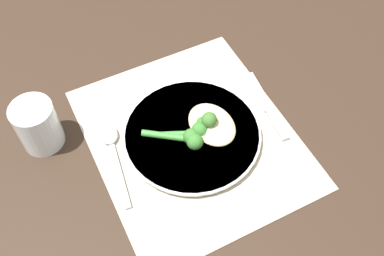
# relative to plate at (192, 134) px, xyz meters

# --- Properties ---
(ground_plane) EXTENTS (3.00, 3.00, 0.00)m
(ground_plane) POSITION_rel_plate_xyz_m (0.00, 0.00, -0.01)
(ground_plane) COLOR #332319
(placemat) EXTENTS (0.42, 0.36, 0.00)m
(placemat) POSITION_rel_plate_xyz_m (0.00, 0.00, -0.01)
(placemat) COLOR #B2A893
(placemat) RESTS_ON ground_plane
(plate) EXTENTS (0.26, 0.26, 0.01)m
(plate) POSITION_rel_plate_xyz_m (0.00, 0.00, 0.00)
(plate) COLOR white
(plate) RESTS_ON placemat
(chicken_fillet) EXTENTS (0.11, 0.09, 0.02)m
(chicken_fillet) POSITION_rel_plate_xyz_m (0.01, 0.04, 0.02)
(chicken_fillet) COLOR beige
(chicken_fillet) RESTS_ON plate
(pesto_dollop_primary) EXTENTS (0.03, 0.03, 0.03)m
(pesto_dollop_primary) POSITION_rel_plate_xyz_m (0.01, 0.03, 0.04)
(pesto_dollop_primary) COLOR #3D702D
(pesto_dollop_primary) RESTS_ON chicken_fillet
(broccoli_stalk_front) EXTENTS (0.06, 0.10, 0.03)m
(broccoli_stalk_front) POSITION_rel_plate_xyz_m (0.01, 0.01, 0.02)
(broccoli_stalk_front) COLOR #3D8E38
(broccoli_stalk_front) RESTS_ON plate
(broccoli_stalk_right) EXTENTS (0.09, 0.10, 0.03)m
(broccoli_stalk_right) POSITION_rel_plate_xyz_m (0.02, -0.01, 0.02)
(broccoli_stalk_right) COLOR #3D8E38
(broccoli_stalk_right) RESTS_ON plate
(knife) EXTENTS (0.17, 0.04, 0.01)m
(knife) POSITION_rel_plate_xyz_m (0.00, 0.16, -0.01)
(knife) COLOR silver
(knife) RESTS_ON placemat
(spoon) EXTENTS (0.18, 0.05, 0.01)m
(spoon) POSITION_rel_plate_xyz_m (-0.05, -0.14, -0.00)
(spoon) COLOR silver
(spoon) RESTS_ON placemat
(water_glass) EXTENTS (0.08, 0.08, 0.10)m
(water_glass) POSITION_rel_plate_xyz_m (-0.12, -0.25, 0.04)
(water_glass) COLOR silver
(water_glass) RESTS_ON ground_plane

